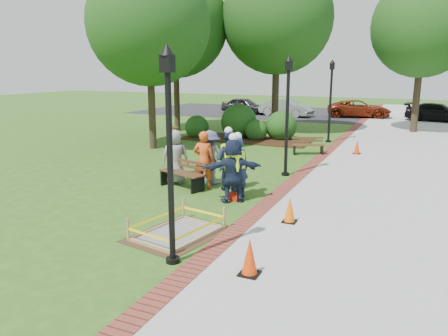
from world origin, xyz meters
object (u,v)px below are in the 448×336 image
at_px(cone_front, 250,258).
at_px(hivis_worker_b, 237,165).
at_px(bench_near, 182,179).
at_px(hivis_worker_a, 233,168).
at_px(hivis_worker_c, 228,159).
at_px(wet_concrete_pad, 178,225).
at_px(lamp_near, 169,141).

bearing_deg(cone_front, hivis_worker_b, 114.98).
relative_size(bench_near, hivis_worker_a, 0.87).
bearing_deg(hivis_worker_b, hivis_worker_c, 132.02).
xyz_separation_m(wet_concrete_pad, bench_near, (-1.92, 3.61, 0.05)).
height_order(bench_near, hivis_worker_b, hivis_worker_b).
bearing_deg(hivis_worker_a, lamp_near, -83.39).
bearing_deg(wet_concrete_pad, lamp_near, -64.10).
bearing_deg(bench_near, cone_front, -49.24).
bearing_deg(lamp_near, hivis_worker_c, 101.92).
xyz_separation_m(cone_front, hivis_worker_c, (-2.76, 5.32, 0.64)).
bearing_deg(cone_front, hivis_worker_c, 117.37).
distance_m(lamp_near, hivis_worker_b, 5.05).
distance_m(bench_near, hivis_worker_c, 1.66).
bearing_deg(hivis_worker_b, bench_near, 175.27).
height_order(wet_concrete_pad, bench_near, bench_near).
bearing_deg(cone_front, wet_concrete_pad, 151.23).
bearing_deg(lamp_near, wet_concrete_pad, 115.90).
height_order(wet_concrete_pad, hivis_worker_c, hivis_worker_c).
relative_size(lamp_near, hivis_worker_b, 2.16).
bearing_deg(bench_near, hivis_worker_c, 18.14).
distance_m(bench_near, hivis_worker_b, 2.12).
distance_m(hivis_worker_b, hivis_worker_c, 0.85).
relative_size(cone_front, hivis_worker_a, 0.37).
bearing_deg(hivis_worker_b, hivis_worker_a, -81.36).
relative_size(wet_concrete_pad, bench_near, 1.47).
relative_size(cone_front, lamp_near, 0.18).
bearing_deg(hivis_worker_c, bench_near, -161.86).
distance_m(wet_concrete_pad, hivis_worker_c, 4.18).
relative_size(bench_near, hivis_worker_c, 0.87).
bearing_deg(hivis_worker_c, cone_front, -62.63).
xyz_separation_m(bench_near, hivis_worker_c, (1.43, 0.47, 0.71)).
distance_m(lamp_near, hivis_worker_c, 5.74).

